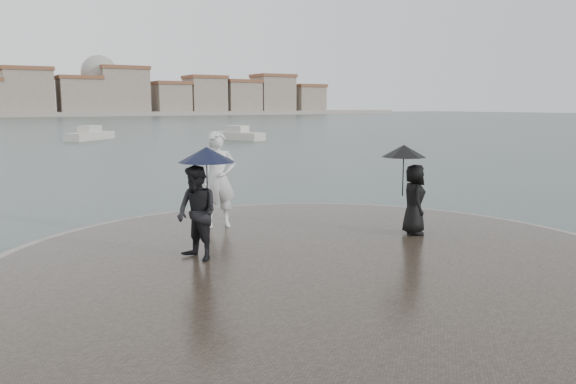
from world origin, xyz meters
TOP-DOWN VIEW (x-y plane):
  - ground at (0.00, 0.00)m, footprint 400.00×400.00m
  - kerb_ring at (0.00, 3.50)m, footprint 12.50×12.50m
  - quay_tip at (0.00, 3.50)m, footprint 11.90×11.90m
  - statue at (-0.47, 7.15)m, footprint 0.90×0.69m
  - visitor_left at (-1.86, 4.79)m, footprint 1.21×1.12m
  - visitor_right at (2.81, 4.35)m, footprint 1.13×1.03m
  - boats at (1.37, 40.14)m, footprint 37.54×21.70m

SIDE VIEW (x-z plane):
  - ground at x=0.00m, z-range 0.00..0.00m
  - kerb_ring at x=0.00m, z-range 0.00..0.32m
  - quay_tip at x=0.00m, z-range 0.00..0.36m
  - boats at x=1.37m, z-range -0.37..1.13m
  - visitor_right at x=2.81m, z-range 0.47..2.42m
  - statue at x=-0.47m, z-range 0.36..2.55m
  - visitor_left at x=-1.86m, z-range 0.46..2.50m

